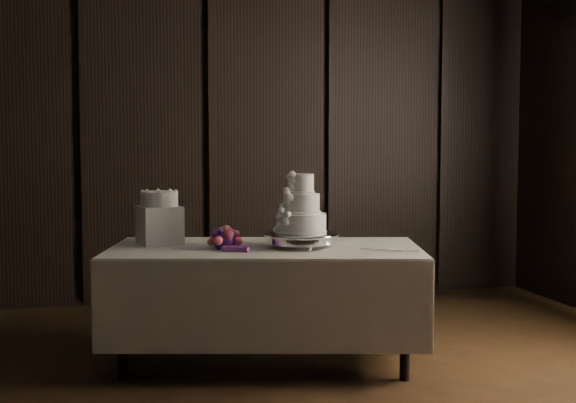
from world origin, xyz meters
The scene contains 8 objects.
room centered at (0.00, 0.00, 1.50)m, with size 6.08×7.08×3.08m.
display_table centered at (0.07, 1.39, 0.42)m, with size 2.17×1.46×0.76m.
cake_stand centered at (0.29, 1.32, 0.81)m, with size 0.48×0.48×0.09m, color silver.
wedding_cake centered at (0.27, 1.31, 1.00)m, with size 0.37×0.32×0.38m.
bouquet centered at (-0.19, 1.35, 0.82)m, with size 0.27×0.37×0.18m, color #EB536C, non-canonical shape.
box_pedestal centered at (-0.58, 1.68, 0.89)m, with size 0.26×0.26×0.25m, color white.
small_cake centered at (-0.58, 1.68, 1.06)m, with size 0.25×0.25×0.10m, color white.
cake_knife centered at (0.74, 1.04, 0.77)m, with size 0.37×0.02×0.01m, color silver.
Camera 1 is at (-0.91, -3.62, 1.45)m, focal length 50.00 mm.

